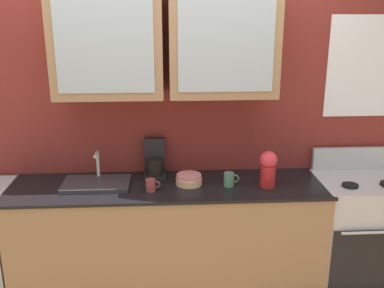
{
  "coord_description": "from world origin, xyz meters",
  "views": [
    {
      "loc": [
        -0.0,
        -2.94,
        2.16
      ],
      "look_at": [
        0.17,
        0.0,
        1.25
      ],
      "focal_mm": 40.76,
      "sensor_mm": 36.0,
      "label": 1
    }
  ],
  "objects_px": {
    "stove_range": "(357,236)",
    "bowl_stack": "(189,179)",
    "cup_near_sink": "(151,185)",
    "vase": "(268,168)",
    "coffee_maker": "(155,163)",
    "sink_faucet": "(97,183)",
    "cup_near_bowls": "(229,179)"
  },
  "relations": [
    {
      "from": "cup_near_bowls",
      "to": "coffee_maker",
      "type": "bearing_deg",
      "value": 156.72
    },
    {
      "from": "stove_range",
      "to": "coffee_maker",
      "type": "distance_m",
      "value": 1.67
    },
    {
      "from": "stove_range",
      "to": "sink_faucet",
      "type": "xyz_separation_m",
      "value": [
        -1.98,
        0.02,
        0.48
      ]
    },
    {
      "from": "bowl_stack",
      "to": "cup_near_sink",
      "type": "distance_m",
      "value": 0.29
    },
    {
      "from": "stove_range",
      "to": "vase",
      "type": "height_order",
      "value": "vase"
    },
    {
      "from": "cup_near_bowls",
      "to": "bowl_stack",
      "type": "bearing_deg",
      "value": 170.06
    },
    {
      "from": "cup_near_sink",
      "to": "cup_near_bowls",
      "type": "distance_m",
      "value": 0.56
    },
    {
      "from": "cup_near_sink",
      "to": "bowl_stack",
      "type": "bearing_deg",
      "value": 22.01
    },
    {
      "from": "stove_range",
      "to": "cup_near_sink",
      "type": "xyz_separation_m",
      "value": [
        -1.58,
        -0.09,
        0.51
      ]
    },
    {
      "from": "vase",
      "to": "cup_near_bowls",
      "type": "distance_m",
      "value": 0.29
    },
    {
      "from": "cup_near_sink",
      "to": "coffee_maker",
      "type": "height_order",
      "value": "coffee_maker"
    },
    {
      "from": "stove_range",
      "to": "bowl_stack",
      "type": "relative_size",
      "value": 5.82
    },
    {
      "from": "stove_range",
      "to": "sink_faucet",
      "type": "relative_size",
      "value": 2.33
    },
    {
      "from": "vase",
      "to": "coffee_maker",
      "type": "height_order",
      "value": "coffee_maker"
    },
    {
      "from": "coffee_maker",
      "to": "stove_range",
      "type": "bearing_deg",
      "value": -7.19
    },
    {
      "from": "stove_range",
      "to": "cup_near_bowls",
      "type": "distance_m",
      "value": 1.14
    },
    {
      "from": "vase",
      "to": "coffee_maker",
      "type": "xyz_separation_m",
      "value": [
        -0.81,
        0.25,
        -0.03
      ]
    },
    {
      "from": "bowl_stack",
      "to": "vase",
      "type": "relative_size",
      "value": 0.73
    },
    {
      "from": "cup_near_bowls",
      "to": "coffee_maker",
      "type": "height_order",
      "value": "coffee_maker"
    },
    {
      "from": "sink_faucet",
      "to": "cup_near_sink",
      "type": "distance_m",
      "value": 0.42
    },
    {
      "from": "sink_faucet",
      "to": "cup_near_sink",
      "type": "bearing_deg",
      "value": -16.7
    },
    {
      "from": "sink_faucet",
      "to": "coffee_maker",
      "type": "relative_size",
      "value": 1.65
    },
    {
      "from": "vase",
      "to": "coffee_maker",
      "type": "relative_size",
      "value": 0.91
    },
    {
      "from": "stove_range",
      "to": "cup_near_sink",
      "type": "height_order",
      "value": "stove_range"
    },
    {
      "from": "sink_faucet",
      "to": "coffee_maker",
      "type": "height_order",
      "value": "coffee_maker"
    },
    {
      "from": "stove_range",
      "to": "cup_near_sink",
      "type": "distance_m",
      "value": 1.66
    },
    {
      "from": "stove_range",
      "to": "vase",
      "type": "xyz_separation_m",
      "value": [
        -0.75,
        -0.06,
        0.6
      ]
    },
    {
      "from": "vase",
      "to": "cup_near_sink",
      "type": "relative_size",
      "value": 2.56
    },
    {
      "from": "sink_faucet",
      "to": "cup_near_sink",
      "type": "height_order",
      "value": "sink_faucet"
    },
    {
      "from": "vase",
      "to": "cup_near_sink",
      "type": "height_order",
      "value": "vase"
    },
    {
      "from": "bowl_stack",
      "to": "coffee_maker",
      "type": "bearing_deg",
      "value": 144.06
    },
    {
      "from": "sink_faucet",
      "to": "cup_near_bowls",
      "type": "height_order",
      "value": "sink_faucet"
    }
  ]
}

